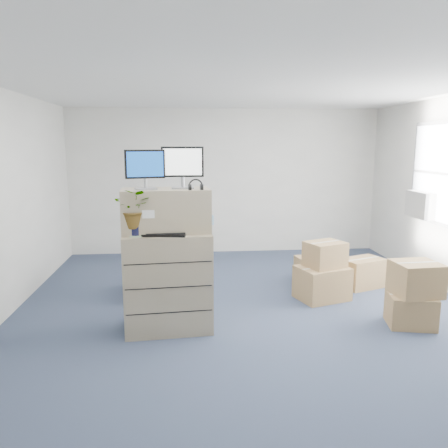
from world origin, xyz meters
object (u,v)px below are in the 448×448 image
(monitor_right, at_px, (183,165))
(potted_plant, at_px, (135,214))
(keyboard, at_px, (165,234))
(water_bottle, at_px, (176,218))
(filing_cabinet_lower, at_px, (168,281))
(office_chair, at_px, (162,267))
(monitor_left, at_px, (145,167))

(monitor_right, relative_size, potted_plant, 0.91)
(keyboard, bearing_deg, potted_plant, -173.16)
(monitor_right, xyz_separation_m, keyboard, (-0.21, -0.23, -0.74))
(water_bottle, height_order, potted_plant, potted_plant)
(potted_plant, bearing_deg, filing_cabinet_lower, 23.15)
(filing_cabinet_lower, distance_m, water_bottle, 0.73)
(monitor_right, height_order, potted_plant, monitor_right)
(office_chair, bearing_deg, keyboard, 90.07)
(monitor_left, distance_m, monitor_right, 0.41)
(monitor_left, distance_m, water_bottle, 0.66)
(monitor_left, bearing_deg, water_bottle, -9.65)
(keyboard, distance_m, potted_plant, 0.39)
(monitor_left, xyz_separation_m, keyboard, (0.20, -0.16, -0.72))
(monitor_right, bearing_deg, keyboard, -130.16)
(monitor_left, bearing_deg, filing_cabinet_lower, -16.52)
(monitor_left, xyz_separation_m, office_chair, (0.09, 1.21, -1.48))
(monitor_left, height_order, keyboard, monitor_left)
(office_chair, bearing_deg, monitor_left, 81.23)
(monitor_left, height_order, water_bottle, monitor_left)
(keyboard, height_order, office_chair, keyboard)
(filing_cabinet_lower, height_order, potted_plant, potted_plant)
(keyboard, xyz_separation_m, water_bottle, (0.12, 0.19, 0.14))
(potted_plant, bearing_deg, water_bottle, 22.02)
(filing_cabinet_lower, bearing_deg, monitor_right, 18.37)
(filing_cabinet_lower, relative_size, water_bottle, 3.70)
(monitor_right, xyz_separation_m, water_bottle, (-0.09, -0.05, -0.60))
(potted_plant, distance_m, office_chair, 1.69)
(monitor_left, distance_m, potted_plant, 0.53)
(monitor_left, height_order, potted_plant, monitor_left)
(keyboard, xyz_separation_m, potted_plant, (-0.31, 0.01, 0.23))
(monitor_right, height_order, office_chair, monitor_right)
(keyboard, bearing_deg, monitor_left, 150.39)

